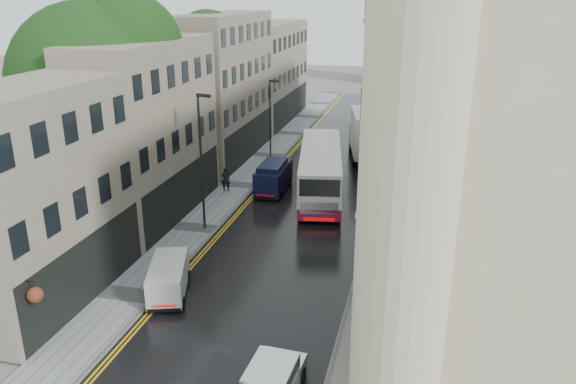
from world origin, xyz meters
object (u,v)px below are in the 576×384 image
at_px(tree_near, 94,110).
at_px(navy_van, 256,182).
at_px(cream_bus, 301,187).
at_px(lamp_post_near, 201,164).
at_px(tree_far, 185,88).
at_px(white_van, 148,293).
at_px(lamp_post_far, 270,123).
at_px(white_lorry, 355,141).
at_px(pedestrian, 226,179).

relative_size(tree_near, navy_van, 3.04).
height_order(cream_bus, lamp_post_near, lamp_post_near).
relative_size(tree_far, white_van, 3.33).
distance_m(cream_bus, lamp_post_near, 7.21).
bearing_deg(lamp_post_far, white_lorry, 9.27).
distance_m(white_lorry, lamp_post_near, 17.06).
relative_size(white_lorry, white_van, 2.22).
xyz_separation_m(pedestrian, lamp_post_near, (1.02, -6.67, 3.23)).
bearing_deg(lamp_post_near, white_van, -69.03).
bearing_deg(white_van, tree_near, 111.46).
bearing_deg(white_lorry, pedestrian, -144.50).
distance_m(tree_far, lamp_post_far, 7.72).
height_order(cream_bus, navy_van, cream_bus).
height_order(navy_van, pedestrian, navy_van).
distance_m(tree_near, pedestrian, 10.44).
bearing_deg(navy_van, cream_bus, -25.29).
bearing_deg(tree_far, tree_near, -91.32).
distance_m(tree_far, navy_van, 12.39).
bearing_deg(white_lorry, white_van, -115.38).
distance_m(tree_far, white_van, 24.86).
xyz_separation_m(tree_near, white_van, (8.20, -9.96, -6.08)).
bearing_deg(lamp_post_far, lamp_post_near, -94.64).
xyz_separation_m(tree_near, lamp_post_near, (7.22, -0.73, -2.71)).
bearing_deg(pedestrian, tree_near, 30.51).
bearing_deg(cream_bus, tree_far, 132.16).
bearing_deg(tree_near, lamp_post_near, -5.75).
bearing_deg(white_van, white_lorry, 57.95).
relative_size(white_van, pedestrian, 2.11).
height_order(tree_far, cream_bus, tree_far).
relative_size(white_lorry, lamp_post_far, 1.19).
bearing_deg(pedestrian, white_lorry, -146.43).
bearing_deg(white_lorry, tree_near, -145.78).
relative_size(tree_far, lamp_post_far, 1.78).
xyz_separation_m(navy_van, lamp_post_far, (-1.12, 7.73, 2.43)).
distance_m(white_lorry, white_van, 25.38).
relative_size(white_lorry, navy_van, 1.82).
distance_m(cream_bus, pedestrian, 6.43).
xyz_separation_m(lamp_post_near, lamp_post_far, (0.34, 13.85, -0.63)).
xyz_separation_m(cream_bus, navy_van, (-3.55, 1.60, -0.50)).
distance_m(navy_van, lamp_post_near, 6.99).
xyz_separation_m(tree_far, lamp_post_far, (7.26, 0.13, -2.62)).
relative_size(tree_near, lamp_post_near, 1.69).
distance_m(white_van, lamp_post_far, 23.26).
relative_size(white_van, navy_van, 0.82).
distance_m(tree_near, cream_bus, 13.84).
bearing_deg(navy_van, tree_far, 136.75).
bearing_deg(cream_bus, lamp_post_far, 106.38).
height_order(white_lorry, navy_van, white_lorry).
bearing_deg(white_lorry, lamp_post_near, -126.25).
distance_m(navy_van, pedestrian, 2.54).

